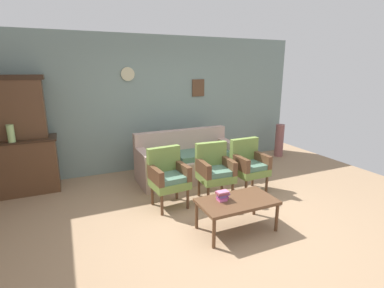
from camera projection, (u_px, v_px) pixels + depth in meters
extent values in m
plane|color=#997A5B|center=(218.00, 222.00, 3.99)|extent=(7.68, 7.68, 0.00)
cube|color=gray|center=(158.00, 104.00, 5.97)|extent=(6.40, 0.06, 2.70)
cube|color=brown|center=(198.00, 88.00, 6.21)|extent=(0.28, 0.02, 0.36)
cylinder|color=beige|center=(128.00, 74.00, 5.53)|extent=(0.26, 0.03, 0.26)
cube|color=brown|center=(22.00, 167.00, 4.86)|extent=(1.10, 0.52, 0.90)
cube|color=#342115|center=(18.00, 140.00, 4.74)|extent=(1.16, 0.55, 0.03)
cube|color=brown|center=(14.00, 110.00, 4.69)|extent=(0.90, 0.36, 0.95)
cube|color=#342115|center=(9.00, 77.00, 4.56)|extent=(0.99, 0.38, 0.08)
cylinder|color=#9FC67B|center=(11.00, 133.00, 4.52)|extent=(0.11, 0.11, 0.28)
cube|color=tan|center=(188.00, 168.00, 5.52)|extent=(1.90, 0.83, 0.42)
cube|color=tan|center=(181.00, 142.00, 5.68)|extent=(1.89, 0.19, 0.48)
cube|color=tan|center=(227.00, 146.00, 5.79)|extent=(0.17, 0.80, 0.24)
cube|color=tan|center=(143.00, 157.00, 5.08)|extent=(0.17, 0.80, 0.24)
cube|color=#4C705B|center=(214.00, 152.00, 5.64)|extent=(0.50, 0.57, 0.10)
cube|color=#4C705B|center=(189.00, 156.00, 5.42)|extent=(0.50, 0.57, 0.10)
cube|color=#4C705B|center=(161.00, 159.00, 5.19)|extent=(0.50, 0.57, 0.10)
cube|color=olive|center=(170.00, 183.00, 4.35)|extent=(0.56, 0.52, 0.12)
cube|color=#4C705B|center=(170.00, 178.00, 4.31)|extent=(0.47, 0.44, 0.10)
cube|color=olive|center=(164.00, 161.00, 4.44)|extent=(0.53, 0.14, 0.46)
cube|color=brown|center=(182.00, 170.00, 4.40)|extent=(0.12, 0.48, 0.22)
cube|color=brown|center=(155.00, 175.00, 4.20)|extent=(0.12, 0.48, 0.22)
cylinder|color=brown|center=(188.00, 199.00, 4.34)|extent=(0.04, 0.04, 0.32)
cylinder|color=brown|center=(162.00, 205.00, 4.14)|extent=(0.04, 0.04, 0.32)
cylinder|color=brown|center=(177.00, 190.00, 4.66)|extent=(0.04, 0.04, 0.32)
cylinder|color=brown|center=(152.00, 195.00, 4.47)|extent=(0.04, 0.04, 0.32)
cube|color=olive|center=(216.00, 177.00, 4.61)|extent=(0.55, 0.51, 0.12)
cube|color=#4C705B|center=(216.00, 172.00, 4.57)|extent=(0.47, 0.43, 0.10)
cube|color=olive|center=(211.00, 156.00, 4.72)|extent=(0.53, 0.13, 0.46)
cube|color=brown|center=(228.00, 165.00, 4.64)|extent=(0.11, 0.48, 0.22)
cube|color=brown|center=(203.00, 168.00, 4.49)|extent=(0.11, 0.48, 0.22)
cylinder|color=brown|center=(233.00, 192.00, 4.56)|extent=(0.04, 0.04, 0.32)
cylinder|color=brown|center=(208.00, 196.00, 4.42)|extent=(0.04, 0.04, 0.32)
cylinder|color=brown|center=(222.00, 184.00, 4.91)|extent=(0.04, 0.04, 0.32)
cylinder|color=brown|center=(199.00, 187.00, 4.77)|extent=(0.04, 0.04, 0.32)
cube|color=olive|center=(250.00, 171.00, 4.88)|extent=(0.53, 0.49, 0.12)
cube|color=#4C705B|center=(251.00, 166.00, 4.84)|extent=(0.45, 0.42, 0.10)
cube|color=olive|center=(244.00, 151.00, 4.98)|extent=(0.52, 0.11, 0.46)
cube|color=brown|center=(261.00, 159.00, 4.93)|extent=(0.09, 0.48, 0.22)
cube|color=brown|center=(240.00, 163.00, 4.74)|extent=(0.09, 0.48, 0.22)
cylinder|color=brown|center=(267.00, 185.00, 4.86)|extent=(0.04, 0.04, 0.32)
cylinder|color=brown|center=(246.00, 189.00, 4.68)|extent=(0.04, 0.04, 0.32)
cylinder|color=brown|center=(253.00, 177.00, 5.19)|extent=(0.04, 0.04, 0.32)
cylinder|color=brown|center=(233.00, 181.00, 5.01)|extent=(0.04, 0.04, 0.32)
cube|color=brown|center=(237.00, 201.00, 3.71)|extent=(1.00, 0.56, 0.04)
cylinder|color=brown|center=(197.00, 215.00, 3.79)|extent=(0.04, 0.04, 0.38)
cylinder|color=brown|center=(254.00, 202.00, 4.16)|extent=(0.04, 0.04, 0.38)
cylinder|color=brown|center=(214.00, 233.00, 3.37)|extent=(0.04, 0.04, 0.38)
cylinder|color=brown|center=(277.00, 217.00, 3.73)|extent=(0.04, 0.04, 0.38)
cube|color=pink|center=(222.00, 199.00, 3.70)|extent=(0.11, 0.11, 0.03)
cube|color=#C0498E|center=(223.00, 198.00, 3.70)|extent=(0.14, 0.08, 0.02)
cube|color=#735EA2|center=(222.00, 196.00, 3.69)|extent=(0.10, 0.09, 0.02)
cube|color=purple|center=(223.00, 194.00, 3.69)|extent=(0.15, 0.09, 0.02)
cube|color=#97424D|center=(222.00, 193.00, 3.67)|extent=(0.15, 0.10, 0.03)
cube|color=#C0678A|center=(223.00, 192.00, 3.65)|extent=(0.15, 0.10, 0.02)
cylinder|color=#875150|center=(279.00, 140.00, 6.91)|extent=(0.20, 0.20, 0.77)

